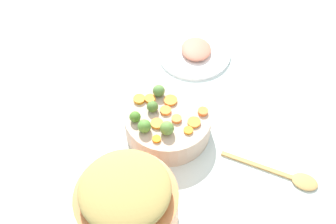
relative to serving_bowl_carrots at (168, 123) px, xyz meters
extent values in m
cube|color=silver|center=(-0.04, 0.06, -0.05)|extent=(2.40, 2.40, 0.02)
cylinder|color=#C3A792|center=(0.00, 0.00, 0.00)|extent=(0.25, 0.25, 0.08)
cylinder|color=#CD743E|center=(0.29, 0.07, 0.03)|extent=(0.25, 0.25, 0.14)
ellipsoid|color=#A88F4B|center=(0.29, 0.07, 0.13)|extent=(0.21, 0.21, 0.06)
cylinder|color=orange|center=(0.00, -0.01, 0.05)|extent=(0.04, 0.04, 0.01)
cylinder|color=orange|center=(-0.06, 0.08, 0.05)|extent=(0.04, 0.04, 0.01)
cylinder|color=orange|center=(0.09, 0.02, 0.05)|extent=(0.03, 0.03, 0.01)
cylinder|color=orange|center=(0.00, -0.10, 0.05)|extent=(0.04, 0.04, 0.01)
cylinder|color=orange|center=(-0.02, -0.07, 0.05)|extent=(0.03, 0.03, 0.01)
cylinder|color=orange|center=(-0.01, 0.08, 0.05)|extent=(0.04, 0.04, 0.01)
cylinder|color=orange|center=(0.02, 0.08, 0.05)|extent=(0.04, 0.04, 0.01)
cylinder|color=orange|center=(-0.04, -0.02, 0.05)|extent=(0.05, 0.05, 0.01)
cylinder|color=orange|center=(0.05, -0.01, 0.05)|extent=(0.04, 0.04, 0.01)
cylinder|color=orange|center=(0.01, 0.03, 0.05)|extent=(0.04, 0.04, 0.01)
sphere|color=#547E3B|center=(-0.05, -0.06, 0.06)|extent=(0.04, 0.04, 0.04)
sphere|color=#4E7631|center=(0.01, -0.05, 0.06)|extent=(0.03, 0.03, 0.03)
sphere|color=#467527|center=(0.07, -0.07, 0.06)|extent=(0.03, 0.03, 0.03)
sphere|color=#5D883A|center=(0.06, 0.03, 0.06)|extent=(0.04, 0.04, 0.04)
sphere|color=#528934|center=(0.08, -0.02, 0.06)|extent=(0.04, 0.04, 0.04)
cube|color=tan|center=(-0.03, 0.28, -0.04)|extent=(0.05, 0.22, 0.01)
ellipsoid|color=tan|center=(-0.05, 0.41, -0.04)|extent=(0.06, 0.08, 0.01)
cylinder|color=white|center=(-0.33, -0.10, -0.04)|extent=(0.26, 0.26, 0.01)
ellipsoid|color=#CA745B|center=(-0.34, -0.09, -0.02)|extent=(0.16, 0.16, 0.02)
camera|label=1|loc=(0.59, 0.37, 0.94)|focal=42.03mm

